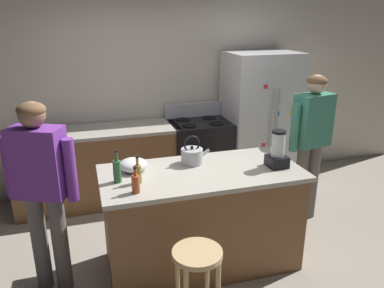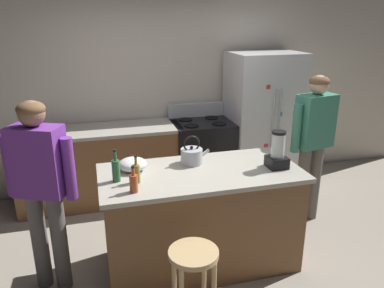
{
  "view_description": "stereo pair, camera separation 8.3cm",
  "coord_description": "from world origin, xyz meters",
  "px_view_note": "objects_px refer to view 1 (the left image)",
  "views": [
    {
      "loc": [
        -0.95,
        -2.87,
        2.23
      ],
      "look_at": [
        0.0,
        0.3,
        1.09
      ],
      "focal_mm": 35.06,
      "sensor_mm": 36.0,
      "label": 1
    },
    {
      "loc": [
        -0.87,
        -2.89,
        2.23
      ],
      "look_at": [
        0.0,
        0.3,
        1.09
      ],
      "focal_mm": 35.06,
      "sensor_mm": 36.0,
      "label": 2
    }
  ],
  "objects_px": {
    "stove_range": "(199,155)",
    "bottle_vinegar": "(138,173)",
    "bottle_cooking_sauce": "(136,183)",
    "mixing_bowl": "(133,165)",
    "bar_stool": "(197,269)",
    "bottle_olive_oil": "(117,170)",
    "refrigerator": "(259,121)",
    "person_by_island_left": "(42,182)",
    "kitchen_island": "(201,218)",
    "blender_appliance": "(278,152)",
    "tea_kettle": "(192,155)",
    "person_by_sink_right": "(311,135)"
  },
  "relations": [
    {
      "from": "kitchen_island",
      "to": "bar_stool",
      "type": "bearing_deg",
      "value": -110.3
    },
    {
      "from": "refrigerator",
      "to": "person_by_sink_right",
      "type": "height_order",
      "value": "refrigerator"
    },
    {
      "from": "mixing_bowl",
      "to": "kitchen_island",
      "type": "bearing_deg",
      "value": -16.85
    },
    {
      "from": "mixing_bowl",
      "to": "refrigerator",
      "type": "bearing_deg",
      "value": 35.26
    },
    {
      "from": "kitchen_island",
      "to": "bar_stool",
      "type": "height_order",
      "value": "kitchen_island"
    },
    {
      "from": "refrigerator",
      "to": "blender_appliance",
      "type": "relative_size",
      "value": 5.31
    },
    {
      "from": "mixing_bowl",
      "to": "bottle_cooking_sauce",
      "type": "bearing_deg",
      "value": -95.56
    },
    {
      "from": "bottle_cooking_sauce",
      "to": "bar_stool",
      "type": "bearing_deg",
      "value": -54.45
    },
    {
      "from": "bar_stool",
      "to": "bottle_olive_oil",
      "type": "bearing_deg",
      "value": 122.49
    },
    {
      "from": "blender_appliance",
      "to": "mixing_bowl",
      "type": "relative_size",
      "value": 1.36
    },
    {
      "from": "bar_stool",
      "to": "bottle_olive_oil",
      "type": "xyz_separation_m",
      "value": [
        -0.46,
        0.72,
        0.53
      ]
    },
    {
      "from": "stove_range",
      "to": "mixing_bowl",
      "type": "relative_size",
      "value": 4.5
    },
    {
      "from": "tea_kettle",
      "to": "stove_range",
      "type": "bearing_deg",
      "value": 69.49
    },
    {
      "from": "refrigerator",
      "to": "person_by_island_left",
      "type": "height_order",
      "value": "refrigerator"
    },
    {
      "from": "refrigerator",
      "to": "bar_stool",
      "type": "height_order",
      "value": "refrigerator"
    },
    {
      "from": "bar_stool",
      "to": "tea_kettle",
      "type": "height_order",
      "value": "tea_kettle"
    },
    {
      "from": "bottle_olive_oil",
      "to": "mixing_bowl",
      "type": "bearing_deg",
      "value": 51.32
    },
    {
      "from": "stove_range",
      "to": "bottle_vinegar",
      "type": "bearing_deg",
      "value": -122.77
    },
    {
      "from": "stove_range",
      "to": "blender_appliance",
      "type": "xyz_separation_m",
      "value": [
        0.21,
        -1.62,
        0.6
      ]
    },
    {
      "from": "bottle_cooking_sauce",
      "to": "mixing_bowl",
      "type": "relative_size",
      "value": 0.87
    },
    {
      "from": "refrigerator",
      "to": "blender_appliance",
      "type": "distance_m",
      "value": 1.72
    },
    {
      "from": "kitchen_island",
      "to": "person_by_sink_right",
      "type": "distance_m",
      "value": 1.56
    },
    {
      "from": "bottle_vinegar",
      "to": "bottle_olive_oil",
      "type": "relative_size",
      "value": 0.86
    },
    {
      "from": "blender_appliance",
      "to": "tea_kettle",
      "type": "relative_size",
      "value": 1.23
    },
    {
      "from": "blender_appliance",
      "to": "mixing_bowl",
      "type": "xyz_separation_m",
      "value": [
        -1.25,
        0.27,
        -0.09
      ]
    },
    {
      "from": "blender_appliance",
      "to": "kitchen_island",
      "type": "bearing_deg",
      "value": 171.93
    },
    {
      "from": "person_by_island_left",
      "to": "bottle_olive_oil",
      "type": "distance_m",
      "value": 0.59
    },
    {
      "from": "bottle_vinegar",
      "to": "bottle_olive_oil",
      "type": "bearing_deg",
      "value": 156.11
    },
    {
      "from": "person_by_sink_right",
      "to": "stove_range",
      "type": "bearing_deg",
      "value": 130.87
    },
    {
      "from": "bottle_vinegar",
      "to": "bottle_cooking_sauce",
      "type": "distance_m",
      "value": 0.17
    },
    {
      "from": "person_by_sink_right",
      "to": "bottle_olive_oil",
      "type": "height_order",
      "value": "person_by_sink_right"
    },
    {
      "from": "person_by_island_left",
      "to": "bottle_olive_oil",
      "type": "xyz_separation_m",
      "value": [
        0.58,
        -0.05,
        0.05
      ]
    },
    {
      "from": "person_by_sink_right",
      "to": "blender_appliance",
      "type": "distance_m",
      "value": 0.91
    },
    {
      "from": "blender_appliance",
      "to": "person_by_island_left",
      "type": "bearing_deg",
      "value": 176.45
    },
    {
      "from": "person_by_sink_right",
      "to": "bottle_cooking_sauce",
      "type": "xyz_separation_m",
      "value": [
        -2.01,
        -0.71,
        0.01
      ]
    },
    {
      "from": "refrigerator",
      "to": "kitchen_island",
      "type": "bearing_deg",
      "value": -130.96
    },
    {
      "from": "stove_range",
      "to": "kitchen_island",
      "type": "bearing_deg",
      "value": -107.02
    },
    {
      "from": "bar_stool",
      "to": "person_by_island_left",
      "type": "bearing_deg",
      "value": 143.68
    },
    {
      "from": "bottle_vinegar",
      "to": "tea_kettle",
      "type": "distance_m",
      "value": 0.61
    },
    {
      "from": "stove_range",
      "to": "blender_appliance",
      "type": "distance_m",
      "value": 1.74
    },
    {
      "from": "blender_appliance",
      "to": "refrigerator",
      "type": "bearing_deg",
      "value": 68.62
    },
    {
      "from": "person_by_island_left",
      "to": "kitchen_island",
      "type": "bearing_deg",
      "value": -1.19
    },
    {
      "from": "bottle_cooking_sauce",
      "to": "tea_kettle",
      "type": "xyz_separation_m",
      "value": [
        0.58,
        0.45,
        0.0
      ]
    },
    {
      "from": "stove_range",
      "to": "bar_stool",
      "type": "distance_m",
      "value": 2.38
    },
    {
      "from": "bottle_olive_oil",
      "to": "mixing_bowl",
      "type": "xyz_separation_m",
      "value": [
        0.16,
        0.19,
        -0.04
      ]
    },
    {
      "from": "stove_range",
      "to": "person_by_sink_right",
      "type": "bearing_deg",
      "value": -49.13
    },
    {
      "from": "stove_range",
      "to": "bar_stool",
      "type": "relative_size",
      "value": 1.69
    },
    {
      "from": "bar_stool",
      "to": "bottle_cooking_sauce",
      "type": "bearing_deg",
      "value": 125.55
    },
    {
      "from": "bar_stool",
      "to": "blender_appliance",
      "type": "xyz_separation_m",
      "value": [
        0.95,
        0.64,
        0.57
      ]
    },
    {
      "from": "bottle_vinegar",
      "to": "bottle_cooking_sauce",
      "type": "bearing_deg",
      "value": -104.48
    }
  ]
}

